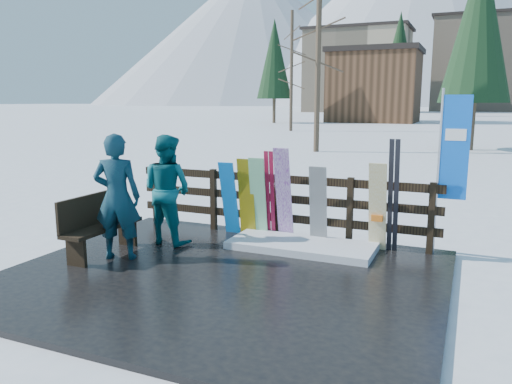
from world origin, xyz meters
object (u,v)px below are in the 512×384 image
at_px(snowboard_5, 377,207).
at_px(snowboard_3, 284,195).
at_px(bench, 99,223).
at_px(snowboard_2, 247,198).
at_px(person_front, 117,197).
at_px(snowboard_1, 258,198).
at_px(snowboard_0, 229,198).
at_px(rental_flag, 451,154).
at_px(person_back, 167,189).
at_px(snowboard_4, 318,206).

bearing_deg(snowboard_5, snowboard_3, 180.00).
height_order(bench, snowboard_2, snowboard_2).
bearing_deg(person_front, snowboard_1, -150.31).
relative_size(snowboard_0, person_front, 0.71).
xyz_separation_m(snowboard_3, rental_flag, (2.63, 0.27, 0.79)).
distance_m(snowboard_0, snowboard_5, 2.65).
distance_m(snowboard_0, person_back, 1.19).
bearing_deg(snowboard_4, person_front, -143.33).
height_order(snowboard_1, snowboard_2, snowboard_1).
bearing_deg(rental_flag, snowboard_1, -175.04).
xyz_separation_m(person_front, person_back, (0.21, 1.04, -0.04)).
relative_size(rental_flag, person_back, 1.40).
distance_m(snowboard_5, rental_flag, 1.38).
distance_m(snowboard_0, snowboard_3, 1.05).
bearing_deg(snowboard_5, snowboard_2, 180.00).
height_order(bench, snowboard_1, snowboard_1).
bearing_deg(snowboard_1, snowboard_0, 180.00).
height_order(snowboard_4, rental_flag, rental_flag).
xyz_separation_m(snowboard_2, snowboard_3, (0.70, 0.00, 0.11)).
distance_m(snowboard_2, person_back, 1.42).
height_order(bench, rental_flag, rental_flag).
xyz_separation_m(snowboard_1, snowboard_2, (-0.22, 0.00, -0.01)).
height_order(bench, snowboard_4, snowboard_4).
bearing_deg(snowboard_3, bench, -141.45).
relative_size(person_front, person_back, 1.04).
bearing_deg(snowboard_5, bench, -154.48).
relative_size(snowboard_4, snowboard_5, 0.91).
bearing_deg(snowboard_1, rental_flag, 4.96).
distance_m(bench, snowboard_3, 3.08).
bearing_deg(snowboard_0, person_front, -115.89).
bearing_deg(snowboard_5, person_back, -165.00).
relative_size(snowboard_2, rental_flag, 0.55).
bearing_deg(snowboard_0, snowboard_1, -0.00).
bearing_deg(rental_flag, snowboard_3, -174.14).
distance_m(bench, person_front, 0.61).
bearing_deg(snowboard_2, snowboard_1, -0.00).
bearing_deg(bench, snowboard_2, 48.41).
relative_size(bench, snowboard_3, 0.90).
relative_size(bench, snowboard_0, 1.10).
distance_m(bench, snowboard_4, 3.57).
height_order(snowboard_2, person_front, person_front).
height_order(snowboard_1, snowboard_5, snowboard_5).
xyz_separation_m(snowboard_0, snowboard_3, (1.04, 0.00, 0.15)).
distance_m(snowboard_5, person_front, 4.09).
bearing_deg(snowboard_0, rental_flag, 4.20).
relative_size(snowboard_3, rental_flag, 0.64).
height_order(bench, snowboard_5, snowboard_5).
height_order(snowboard_5, person_back, person_back).
height_order(snowboard_1, person_front, person_front).
xyz_separation_m(bench, snowboard_5, (4.00, 1.91, 0.21)).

